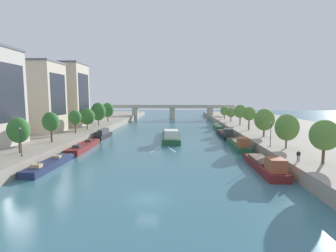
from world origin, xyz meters
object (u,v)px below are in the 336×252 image
(tree_left_third, at_px, (19,130))
(person_on_quay, at_px, (298,155))
(moored_boat_right_downstream, at_px, (218,127))
(tree_right_midway, at_px, (240,111))
(tree_left_past_mid, at_px, (51,122))
(moored_boat_right_upstream, at_px, (265,165))
(tree_right_by_lamp, at_px, (231,113))
(tree_right_past_mid, at_px, (225,111))
(tree_left_far, at_px, (87,117))
(moored_boat_left_midway, at_px, (50,164))
(tree_right_third, at_px, (249,114))
(bridge_far, at_px, (172,110))
(tree_left_end_of_row, at_px, (108,110))
(tree_left_by_lamp, at_px, (98,112))
(moored_boat_right_gap_after, at_px, (238,144))
(tree_right_second, at_px, (325,135))
(tree_left_second, at_px, (75,117))
(moored_boat_left_downstream, at_px, (104,134))
(moored_boat_left_gap_after, at_px, (84,146))
(tree_right_distant, at_px, (287,127))
(tree_right_end_of_row, at_px, (264,120))
(moored_boat_right_far, at_px, (225,134))
(lamppost_right_bank, at_px, (271,133))
(lamppost_left_bank, at_px, (21,141))
(barge_midriver, at_px, (171,135))

(tree_left_third, relative_size, person_on_quay, 3.69)
(moored_boat_right_downstream, bearing_deg, tree_right_midway, -46.05)
(moored_boat_right_downstream, xyz_separation_m, tree_left_past_mid, (-40.70, -40.98, 5.65))
(moored_boat_right_upstream, xyz_separation_m, tree_left_third, (-40.05, 1.51, 5.03))
(tree_right_by_lamp, relative_size, person_on_quay, 3.30)
(tree_left_third, bearing_deg, tree_right_past_mid, 56.31)
(tree_left_far, relative_size, tree_right_midway, 0.89)
(tree_right_past_mid, bearing_deg, tree_right_midway, -87.87)
(moored_boat_left_midway, relative_size, tree_right_third, 1.99)
(tree_right_by_lamp, relative_size, bridge_far, 0.09)
(tree_left_end_of_row, bearing_deg, tree_left_past_mid, -89.39)
(tree_left_past_mid, bearing_deg, tree_left_by_lamp, 90.28)
(tree_right_third, distance_m, tree_right_midway, 12.82)
(moored_boat_right_gap_after, bearing_deg, tree_right_second, -71.86)
(tree_left_second, xyz_separation_m, tree_left_by_lamp, (-0.05, 19.13, 0.41))
(tree_left_past_mid, xyz_separation_m, tree_right_midway, (47.04, 34.40, 0.38))
(moored_boat_right_downstream, relative_size, tree_right_midway, 1.92)
(moored_boat_left_downstream, relative_size, tree_right_by_lamp, 1.90)
(moored_boat_left_gap_after, relative_size, person_on_quay, 9.50)
(tree_right_by_lamp, bearing_deg, tree_left_second, -144.14)
(tree_left_second, xyz_separation_m, tree_left_end_of_row, (-0.37, 31.45, 0.38))
(moored_boat_right_gap_after, distance_m, tree_right_second, 22.72)
(moored_boat_right_downstream, distance_m, tree_left_end_of_row, 41.71)
(tree_left_third, relative_size, tree_right_second, 0.96)
(moored_boat_left_midway, bearing_deg, tree_left_past_mid, 115.17)
(moored_boat_left_midway, distance_m, person_on_quay, 38.53)
(tree_right_distant, height_order, tree_right_end_of_row, tree_right_end_of_row)
(moored_boat_right_far, relative_size, tree_right_end_of_row, 2.45)
(tree_right_second, relative_size, tree_right_past_mid, 1.15)
(tree_right_end_of_row, distance_m, lamppost_right_bank, 12.73)
(moored_boat_right_upstream, bearing_deg, tree_right_second, -26.12)
(tree_left_third, distance_m, bridge_far, 93.41)
(tree_left_second, bearing_deg, tree_left_third, -89.81)
(moored_boat_right_upstream, distance_m, tree_left_past_mid, 42.20)
(tree_right_past_mid, bearing_deg, lamppost_right_bank, -92.04)
(moored_boat_right_upstream, height_order, moored_boat_right_far, moored_boat_right_upstream)
(moored_boat_right_downstream, height_order, person_on_quay, person_on_quay)
(moored_boat_right_far, bearing_deg, tree_left_far, -178.50)
(tree_left_far, height_order, tree_right_distant, tree_right_distant)
(tree_left_second, distance_m, tree_right_past_mid, 65.22)
(moored_boat_left_midway, relative_size, tree_left_end_of_row, 1.82)
(tree_right_midway, height_order, lamppost_left_bank, tree_right_midway)
(moored_boat_right_upstream, bearing_deg, moored_boat_left_midway, 179.72)
(moored_boat_right_gap_after, height_order, tree_right_third, tree_right_third)
(tree_right_distant, relative_size, lamppost_right_bank, 1.35)
(moored_boat_right_far, bearing_deg, barge_midriver, -163.39)
(tree_right_past_mid, bearing_deg, lamppost_left_bank, -121.87)
(moored_boat_right_downstream, height_order, lamppost_left_bank, lamppost_left_bank)
(moored_boat_right_far, xyz_separation_m, tree_right_end_of_row, (6.83, -12.77, 5.25))
(lamppost_left_bank, bearing_deg, moored_boat_right_gap_after, 25.68)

